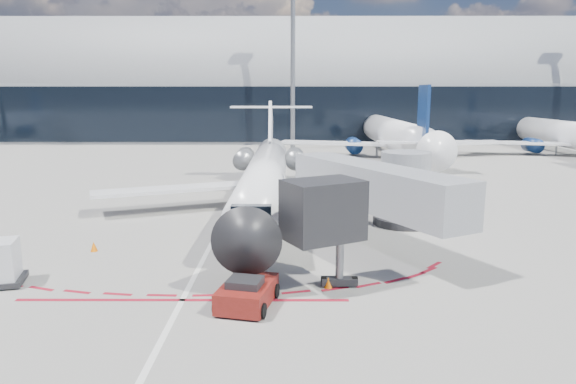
{
  "coord_description": "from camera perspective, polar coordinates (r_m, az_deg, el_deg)",
  "views": [
    {
      "loc": [
        4.5,
        -31.73,
        8.57
      ],
      "look_at": [
        4.41,
        -0.38,
        2.47
      ],
      "focal_mm": 32.0,
      "sensor_mm": 36.0,
      "label": 1
    }
  ],
  "objects": [
    {
      "name": "jet_bridge",
      "position": [
        29.72,
        10.42,
        0.05
      ],
      "size": [
        10.03,
        15.2,
        4.9
      ],
      "color": "#9C9EA4",
      "rests_on": "ground"
    },
    {
      "name": "safety_cone_right",
      "position": [
        23.25,
        4.5,
        -10.0
      ],
      "size": [
        0.36,
        0.36,
        0.49
      ],
      "primitive_type": "cone",
      "color": "orange",
      "rests_on": "ground"
    },
    {
      "name": "apron_stop_bar",
      "position": [
        22.42,
        -11.67,
        -11.68
      ],
      "size": [
        14.0,
        0.25,
        0.01
      ],
      "primitive_type": "cube",
      "color": "maroon",
      "rests_on": "ground"
    },
    {
      "name": "terminal_building",
      "position": [
        96.81,
        -2.55,
        10.98
      ],
      "size": [
        150.0,
        24.15,
        24.0
      ],
      "color": "gray",
      "rests_on": "ground"
    },
    {
      "name": "bg_airliner_2",
      "position": [
        81.85,
        28.99,
        7.44
      ],
      "size": [
        33.39,
        35.35,
        10.8
      ],
      "primitive_type": null,
      "color": "white",
      "rests_on": "ground"
    },
    {
      "name": "pushback_tug",
      "position": [
        21.33,
        -4.56,
        -11.09
      ],
      "size": [
        2.61,
        4.94,
        1.26
      ],
      "rotation": [
        0.0,
        0.0,
        -0.22
      ],
      "color": "#5B120D",
      "rests_on": "ground"
    },
    {
      "name": "ground",
      "position": [
        33.17,
        -7.66,
        -4.06
      ],
      "size": [
        260.0,
        260.0,
        0.0
      ],
      "primitive_type": "plane",
      "color": "gray",
      "rests_on": "ground"
    },
    {
      "name": "ramp_worker",
      "position": [
        23.57,
        -4.65,
        -7.98
      ],
      "size": [
        0.79,
        0.76,
        1.83
      ],
      "primitive_type": "imported",
      "rotation": [
        0.0,
        0.0,
        3.81
      ],
      "color": "#C1EB18",
      "rests_on": "ground"
    },
    {
      "name": "bg_airliner_1",
      "position": [
        71.54,
        11.7,
        8.61
      ],
      "size": [
        36.11,
        38.24,
        11.68
      ],
      "primitive_type": null,
      "color": "white",
      "rests_on": "ground"
    },
    {
      "name": "safety_cone_left",
      "position": [
        30.18,
        -20.77,
        -5.69
      ],
      "size": [
        0.39,
        0.39,
        0.54
      ],
      "primitive_type": "cone",
      "color": "orange",
      "rests_on": "ground"
    },
    {
      "name": "apron_centerline",
      "position": [
        35.09,
        -7.22,
        -3.2
      ],
      "size": [
        0.25,
        40.0,
        0.01
      ],
      "primitive_type": "cube",
      "color": "silver",
      "rests_on": "ground"
    },
    {
      "name": "light_mast_centre",
      "position": [
        79.83,
        0.54,
        13.84
      ],
      "size": [
        0.7,
        0.7,
        25.0
      ],
      "primitive_type": "cylinder",
      "color": "slate",
      "rests_on": "ground"
    },
    {
      "name": "regional_jet",
      "position": [
        37.13,
        -2.56,
        1.77
      ],
      "size": [
        25.29,
        31.18,
        7.81
      ],
      "color": "white",
      "rests_on": "ground"
    }
  ]
}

